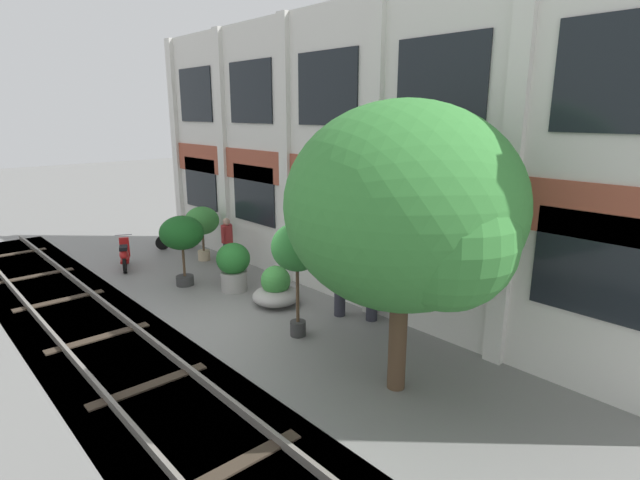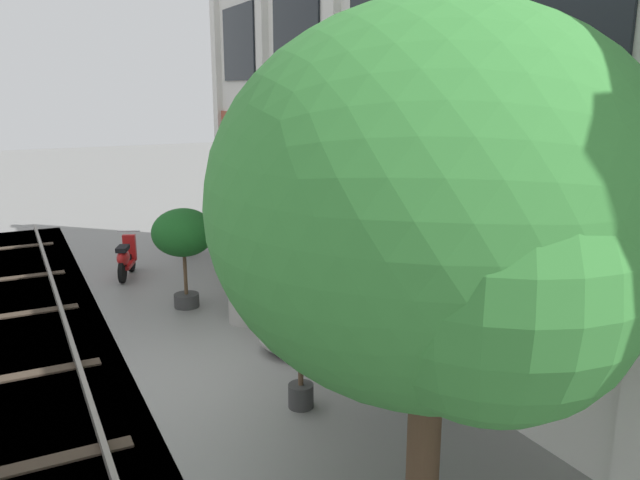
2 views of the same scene
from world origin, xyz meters
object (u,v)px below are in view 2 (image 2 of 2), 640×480
object	(u,v)px
potted_plant_terracotta_small	(300,270)
scooter_near_curb	(204,238)
broadleaf_tree	(434,215)
scooter_second_parked	(126,259)
potted_plant_low_pan	(232,220)
potted_plant_tall_urn	(183,236)
resident_watching_tracks	(434,338)
resident_near_plants	(384,323)
resident_by_doorway	(256,250)
potted_plant_wide_bowl	(295,328)
potted_plant_stone_basin	(247,284)

from	to	relation	value
potted_plant_terracotta_small	scooter_near_curb	world-z (taller)	potted_plant_terracotta_small
broadleaf_tree	potted_plant_terracotta_small	size ratio (longest dim) A/B	1.97
broadleaf_tree	scooter_second_parked	size ratio (longest dim) A/B	3.69
scooter_near_curb	scooter_second_parked	size ratio (longest dim) A/B	0.95
potted_plant_low_pan	potted_plant_tall_urn	bearing A→B (deg)	-41.46
potted_plant_low_pan	resident_watching_tracks	size ratio (longest dim) A/B	1.12
broadleaf_tree	resident_near_plants	distance (m)	3.94
broadleaf_tree	resident_by_doorway	world-z (taller)	broadleaf_tree
potted_plant_terracotta_small	scooter_near_curb	xyz separation A→B (m)	(-8.21, 1.19, -1.45)
potted_plant_wide_bowl	potted_plant_stone_basin	size ratio (longest dim) A/B	0.90
potted_plant_stone_basin	scooter_near_curb	bearing A→B (deg)	171.98
potted_plant_wide_bowl	potted_plant_terracotta_small	xyz separation A→B (m)	(1.72, -0.71, 1.51)
broadleaf_tree	potted_plant_tall_urn	distance (m)	7.45
broadleaf_tree	potted_plant_stone_basin	size ratio (longest dim) A/B	3.72
potted_plant_wide_bowl	potted_plant_terracotta_small	bearing A→B (deg)	-22.50
potted_plant_low_pan	resident_watching_tracks	world-z (taller)	potted_plant_low_pan
potted_plant_terracotta_small	resident_by_doorway	distance (m)	5.17
potted_plant_tall_urn	resident_by_doorway	xyz separation A→B (m)	(-0.35, 1.60, -0.56)
potted_plant_stone_basin	potted_plant_terracotta_small	distance (m)	3.52
potted_plant_stone_basin	resident_watching_tracks	bearing A→B (deg)	18.66
potted_plant_low_pan	resident_watching_tracks	bearing A→B (deg)	3.97
scooter_near_curb	potted_plant_stone_basin	bearing A→B (deg)	-68.05
potted_plant_stone_basin	resident_near_plants	xyz separation A→B (m)	(3.09, 0.92, 0.15)
scooter_second_parked	resident_watching_tracks	size ratio (longest dim) A/B	0.85
potted_plant_terracotta_small	potted_plant_low_pan	bearing A→B (deg)	168.46
scooter_second_parked	resident_near_plants	distance (m)	7.27
potted_plant_stone_basin	broadleaf_tree	bearing A→B (deg)	-5.18
potted_plant_terracotta_small	resident_watching_tracks	bearing A→B (deg)	74.39
potted_plant_tall_urn	scooter_near_curb	size ratio (longest dim) A/B	1.56
scooter_near_curb	resident_near_plants	xyz separation A→B (m)	(8.02, 0.22, 0.42)
potted_plant_low_pan	resident_by_doorway	bearing A→B (deg)	0.75
potted_plant_stone_basin	potted_plant_wide_bowl	bearing A→B (deg)	8.03
potted_plant_stone_basin	potted_plant_low_pan	bearing A→B (deg)	165.35
potted_plant_wide_bowl	resident_by_doorway	bearing A→B (deg)	169.33
resident_watching_tracks	potted_plant_terracotta_small	bearing A→B (deg)	-80.36
potted_plant_wide_bowl	scooter_second_parked	distance (m)	5.58
scooter_second_parked	scooter_near_curb	bearing A→B (deg)	-38.69
potted_plant_stone_basin	scooter_second_parked	size ratio (longest dim) A/B	0.99
potted_plant_low_pan	potted_plant_stone_basin	bearing A→B (deg)	-14.65
potted_plant_stone_basin	potted_plant_tall_urn	bearing A→B (deg)	-148.34
scooter_second_parked	potted_plant_wide_bowl	bearing A→B (deg)	-139.63
potted_plant_terracotta_small	scooter_near_curb	size ratio (longest dim) A/B	1.97
scooter_near_curb	resident_by_doorway	distance (m)	3.34
potted_plant_tall_urn	scooter_near_curb	world-z (taller)	potted_plant_tall_urn
potted_plant_tall_urn	resident_watching_tracks	world-z (taller)	potted_plant_tall_urn
potted_plant_low_pan	potted_plant_terracotta_small	distance (m)	6.49
broadleaf_tree	resident_near_plants	xyz separation A→B (m)	(-2.91, 1.46, -2.22)
potted_plant_terracotta_small	resident_near_plants	bearing A→B (deg)	97.49
potted_plant_wide_bowl	scooter_near_curb	bearing A→B (deg)	175.80
scooter_second_parked	resident_near_plants	xyz separation A→B (m)	(6.86, 2.37, 0.42)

